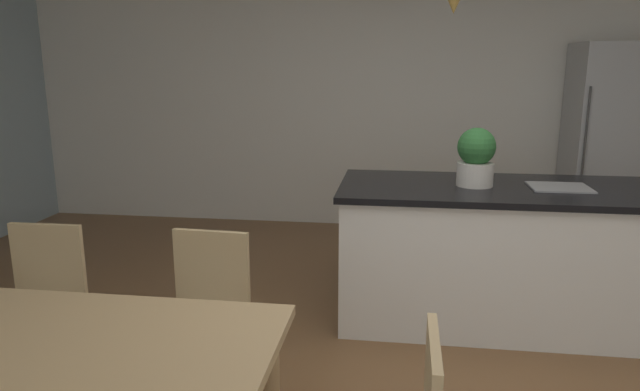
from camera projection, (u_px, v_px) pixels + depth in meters
wall_back_kitchen at (421, 95)px, 5.67m from camera, size 10.00×0.12×2.70m
chair_far_left at (38, 308)px, 2.80m from camera, size 0.41×0.41×0.87m
chair_far_right at (203, 319)px, 2.68m from camera, size 0.42×0.42×0.87m
kitchen_island at (508, 253)px, 3.66m from camera, size 2.17×0.92×0.91m
refrigerator at (605, 147)px, 5.16m from camera, size 0.65×0.67×1.84m
potted_plant_on_island at (476, 157)px, 3.55m from camera, size 0.24×0.24×0.37m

